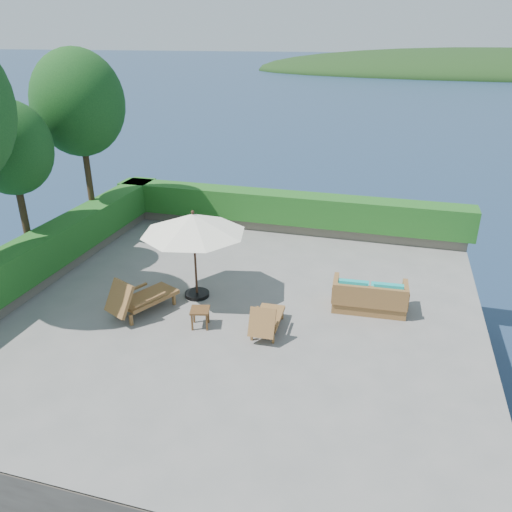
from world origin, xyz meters
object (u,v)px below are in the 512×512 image
(lounge_right, at_px, (266,319))
(side_table, at_px, (200,312))
(lounge_left, at_px, (139,298))
(wicker_loveseat, at_px, (369,298))
(patio_umbrella, at_px, (193,224))

(lounge_right, distance_m, side_table, 1.57)
(lounge_left, distance_m, wicker_loveseat, 5.68)
(lounge_right, height_order, side_table, lounge_right)
(lounge_right, relative_size, wicker_loveseat, 0.77)
(lounge_right, height_order, wicker_loveseat, wicker_loveseat)
(lounge_left, xyz_separation_m, side_table, (1.66, -0.18, -0.04))
(lounge_left, height_order, side_table, lounge_left)
(lounge_left, relative_size, lounge_right, 1.32)
(patio_umbrella, height_order, lounge_right, patio_umbrella)
(patio_umbrella, relative_size, lounge_left, 1.63)
(patio_umbrella, relative_size, wicker_loveseat, 1.66)
(patio_umbrella, height_order, lounge_left, patio_umbrella)
(lounge_left, bearing_deg, wicker_loveseat, 42.61)
(patio_umbrella, relative_size, lounge_right, 2.15)
(patio_umbrella, distance_m, side_table, 2.23)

